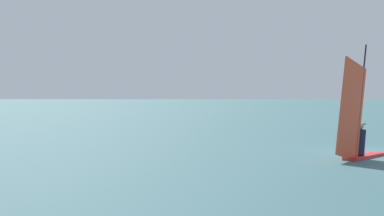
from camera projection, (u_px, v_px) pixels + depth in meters
name	position (u px, v px, depth m)	size (l,w,h in m)	color
ground_plane	(374.00, 152.00, 23.14)	(4000.00, 4000.00, 0.00)	#386066
windsurfer	(357.00, 129.00, 20.50)	(2.91, 2.83, 4.32)	red
distant_headland	(42.00, 94.00, 1388.01)	(1170.34, 325.25, 25.79)	#756B56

